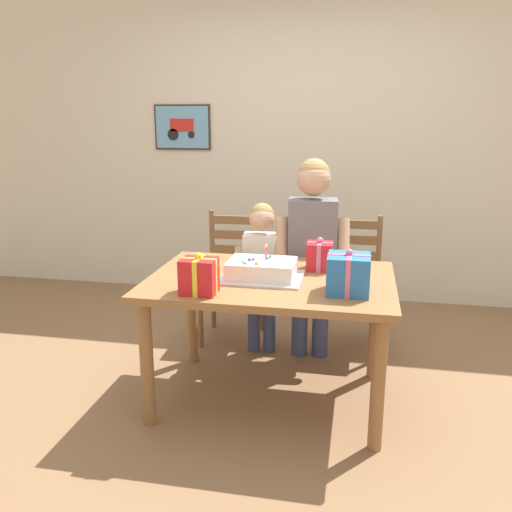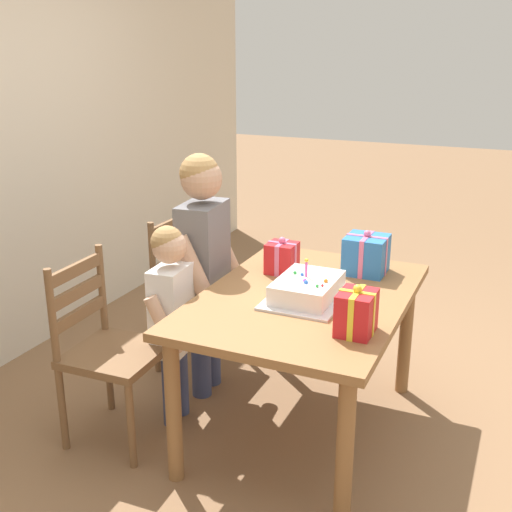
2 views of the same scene
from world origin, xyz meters
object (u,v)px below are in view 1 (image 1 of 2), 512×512
Objects in this scene: chair_right at (350,283)px; child_older at (312,240)px; birthday_cake at (262,270)px; gift_box_beside_cake at (348,274)px; chair_left at (233,276)px; gift_box_red_large at (320,256)px; child_younger at (262,264)px; gift_box_corner_small at (199,276)px; dining_table at (271,295)px.

child_older is at bearing -139.09° from chair_right.
child_older is (0.21, 0.66, 0.03)m from birthday_cake.
gift_box_beside_cake is 0.25× the size of chair_right.
gift_box_beside_cake reaches higher than chair_left.
gift_box_red_large is 0.43m from gift_box_beside_cake.
birthday_cake is 0.42× the size of child_younger.
gift_box_corner_small reaches higher than chair_right.
birthday_cake is at bearing 161.87° from gift_box_beside_cake.
child_younger is (0.14, 0.96, -0.19)m from gift_box_corner_small.
gift_box_red_large is 0.74m from chair_right.
gift_box_corner_small reaches higher than chair_left.
chair_left is at bearing 116.23° from dining_table.
child_younger reaches higher than chair_right.
child_younger is (-0.59, 0.81, -0.20)m from gift_box_beside_cake.
gift_box_red_large is 0.14× the size of child_older.
gift_box_beside_cake is 0.22× the size of child_younger.
gift_box_beside_cake is 0.25× the size of chair_left.
gift_box_red_large reaches higher than chair_left.
chair_left and chair_right have the same top height.
child_older is (-0.08, 0.41, -0.00)m from gift_box_red_large.
birthday_cake is 1.00m from chair_left.
chair_left is at bearing 139.05° from child_younger.
gift_box_red_large reaches higher than dining_table.
chair_left reaches higher than dining_table.
gift_box_corner_small is 0.23× the size of chair_right.
chair_left is (-0.37, 0.87, -0.31)m from birthday_cake.
birthday_cake is at bearing 49.21° from gift_box_corner_small.
gift_box_beside_cake is (0.17, -0.40, 0.02)m from gift_box_red_large.
child_older is 0.38m from child_younger.
dining_table is 6.25× the size of gift_box_corner_small.
gift_box_red_large is 0.78m from gift_box_corner_small.
child_younger reaches higher than gift_box_corner_small.
gift_box_corner_small is at bearing -121.61° from chair_right.
gift_box_corner_small is (-0.26, -0.30, 0.04)m from birthday_cake.
gift_box_red_large is at bearing -44.98° from child_younger.
chair_right is 0.69× the size of child_older.
child_older is at bearing 63.71° from gift_box_corner_small.
chair_left is (-0.66, 0.63, -0.35)m from gift_box_red_large.
child_younger is (-0.12, 0.66, -0.15)m from birthday_cake.
birthday_cake is 0.68m from child_younger.
gift_box_corner_small reaches higher than gift_box_red_large.
dining_table is 6.89× the size of gift_box_red_large.
birthday_cake is at bearing -79.56° from child_younger.
dining_table is at bearing -138.75° from gift_box_red_large.
dining_table is 0.37m from gift_box_red_large.
gift_box_beside_cake reaches higher than gift_box_red_large.
dining_table is at bearing 29.83° from birthday_cake.
chair_right is 0.88× the size of child_younger.
birthday_cake is (-0.05, -0.03, 0.15)m from dining_table.
gift_box_beside_cake reaches higher than gift_box_corner_small.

